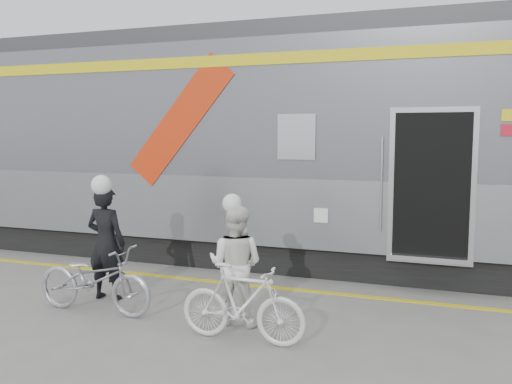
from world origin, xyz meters
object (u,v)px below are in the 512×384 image
at_px(bicycle_left, 95,279).
at_px(bicycle_right, 242,303).
at_px(man, 106,243).
at_px(woman, 236,264).

relative_size(bicycle_left, bicycle_right, 1.14).
relative_size(man, bicycle_left, 0.95).
distance_m(man, woman, 2.07).
bearing_deg(woman, man, -7.07).
bearing_deg(bicycle_right, woman, 29.24).
bearing_deg(bicycle_left, woman, -81.26).
xyz_separation_m(bicycle_left, woman, (1.85, 0.27, 0.29)).
height_order(man, bicycle_right, man).
distance_m(bicycle_left, woman, 1.89).
bearing_deg(bicycle_left, man, 20.29).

